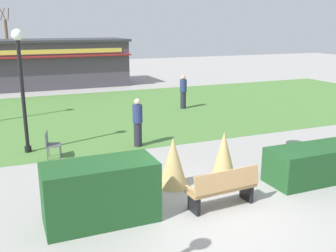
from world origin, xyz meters
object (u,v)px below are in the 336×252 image
object	(u,v)px
lamppost_mid	(21,76)
person_strolling	(138,122)
person_standing	(183,92)
tree_right_bg	(7,43)
park_bench	(223,188)
food_kiosk	(47,63)
parked_car_west_slot	(24,68)
cafe_chair_east	(51,143)
trash_bin	(294,158)

from	to	relation	value
lamppost_mid	person_strolling	distance (m)	4.04
person_standing	tree_right_bg	bearing A→B (deg)	107.78
lamppost_mid	person_standing	xyz separation A→B (m)	(7.71, 4.32, -1.67)
park_bench	food_kiosk	world-z (taller)	food_kiosk
tree_right_bg	person_strolling	bearing A→B (deg)	-82.65
parked_car_west_slot	tree_right_bg	xyz separation A→B (m)	(-1.07, 5.43, 1.82)
person_standing	parked_car_west_slot	world-z (taller)	person_standing
cafe_chair_east	person_standing	xyz separation A→B (m)	(7.07, 5.32, 0.33)
park_bench	person_strolling	bearing A→B (deg)	93.47
lamppost_mid	person_standing	distance (m)	9.00
park_bench	person_strolling	distance (m)	5.25
food_kiosk	tree_right_bg	xyz separation A→B (m)	(-2.23, 12.61, 0.87)
food_kiosk	tree_right_bg	distance (m)	12.83
lamppost_mid	cafe_chair_east	world-z (taller)	lamppost_mid
lamppost_mid	person_standing	size ratio (longest dim) A/B	2.37
park_bench	parked_car_west_slot	size ratio (longest dim) A/B	0.41
food_kiosk	parked_car_west_slot	size ratio (longest dim) A/B	2.55
park_bench	person_standing	size ratio (longest dim) A/B	1.02
person_strolling	parked_car_west_slot	xyz separation A→B (m)	(-2.53, 22.51, -0.22)
person_strolling	tree_right_bg	xyz separation A→B (m)	(-3.61, 27.94, 1.61)
trash_bin	person_standing	bearing A→B (deg)	84.85
food_kiosk	park_bench	bearing A→B (deg)	-85.30
trash_bin	cafe_chair_east	bearing A→B (deg)	147.63
person_standing	parked_car_west_slot	bearing A→B (deg)	110.02
cafe_chair_east	person_standing	size ratio (longest dim) A/B	0.53
tree_right_bg	parked_car_west_slot	bearing A→B (deg)	-78.83
parked_car_west_slot	tree_right_bg	distance (m)	5.83
person_standing	lamppost_mid	bearing A→B (deg)	-151.63
cafe_chair_east	lamppost_mid	bearing A→B (deg)	122.89
parked_car_west_slot	trash_bin	bearing A→B (deg)	-77.69
person_strolling	parked_car_west_slot	world-z (taller)	person_strolling
lamppost_mid	person_strolling	bearing A→B (deg)	-12.58
person_standing	parked_car_west_slot	distance (m)	18.62
park_bench	person_standing	distance (m)	11.04
trash_bin	parked_car_west_slot	bearing A→B (deg)	102.31
parked_car_west_slot	tree_right_bg	bearing A→B (deg)	101.17
cafe_chair_east	trash_bin	bearing A→B (deg)	-32.37
park_bench	trash_bin	xyz separation A→B (m)	(2.97, 1.08, -0.03)
park_bench	food_kiosk	size ratio (longest dim) A/B	0.16
food_kiosk	person_strolling	xyz separation A→B (m)	(1.37, -15.33, -0.74)
tree_right_bg	lamppost_mid	bearing A→B (deg)	-89.97
tree_right_bg	food_kiosk	bearing A→B (deg)	-79.95
park_bench	cafe_chair_east	world-z (taller)	park_bench
park_bench	person_standing	xyz separation A→B (m)	(3.80, 10.35, 0.38)
person_strolling	lamppost_mid	bearing A→B (deg)	-70.86
trash_bin	lamppost_mid	bearing A→B (deg)	144.27
food_kiosk	person_strolling	bearing A→B (deg)	-84.89
trash_bin	person_strolling	size ratio (longest dim) A/B	0.54
park_bench	parked_car_west_slot	bearing A→B (deg)	95.87
park_bench	tree_right_bg	distance (m)	33.46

